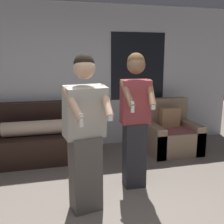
{
  "coord_description": "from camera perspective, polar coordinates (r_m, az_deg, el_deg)",
  "views": [
    {
      "loc": [
        -0.54,
        -2.06,
        1.73
      ],
      "look_at": [
        0.21,
        0.9,
        1.09
      ],
      "focal_mm": 42.0,
      "sensor_mm": 36.0,
      "label": 1
    }
  ],
  "objects": [
    {
      "name": "person_right",
      "position": [
        3.44,
        5.06,
        -1.49
      ],
      "size": [
        0.44,
        0.47,
        1.79
      ],
      "color": "#28282D",
      "rests_on": "ground_plane"
    },
    {
      "name": "wall_back",
      "position": [
        5.03,
        -7.89,
        7.46
      ],
      "size": [
        6.55,
        0.07,
        2.7
      ],
      "color": "silver",
      "rests_on": "ground_plane"
    },
    {
      "name": "armchair",
      "position": [
        5.06,
        12.38,
        -4.66
      ],
      "size": [
        0.92,
        0.88,
        0.95
      ],
      "color": "#937A60",
      "rests_on": "ground_plane"
    },
    {
      "name": "couch",
      "position": [
        4.73,
        -16.24,
        -5.82
      ],
      "size": [
        1.87,
        0.89,
        0.94
      ],
      "color": "black",
      "rests_on": "ground_plane"
    },
    {
      "name": "person_left",
      "position": [
        2.88,
        -5.86,
        -4.85
      ],
      "size": [
        0.51,
        0.55,
        1.77
      ],
      "color": "#56514C",
      "rests_on": "ground_plane"
    }
  ]
}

